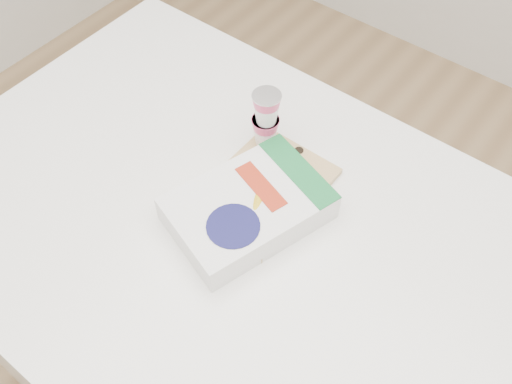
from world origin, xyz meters
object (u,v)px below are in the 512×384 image
(cutting_board, at_px, (264,189))
(cereal_box, at_px, (248,208))
(bananas, at_px, (252,186))
(yogurt_stack, at_px, (266,118))
(table, at_px, (242,331))

(cutting_board, height_order, cereal_box, cereal_box)
(bananas, height_order, yogurt_stack, yogurt_stack)
(cereal_box, bearing_deg, cutting_board, 120.91)
(cutting_board, xyz_separation_m, yogurt_stack, (-0.07, 0.10, 0.08))
(yogurt_stack, bearing_deg, table, -67.60)
(table, relative_size, cereal_box, 3.93)
(table, bearing_deg, cutting_board, 96.76)
(yogurt_stack, height_order, cereal_box, yogurt_stack)
(table, bearing_deg, yogurt_stack, 112.40)
(cereal_box, bearing_deg, table, -82.60)
(bananas, bearing_deg, yogurt_stack, 116.38)
(table, distance_m, cutting_board, 0.52)
(table, height_order, cutting_board, cutting_board)
(yogurt_stack, distance_m, cereal_box, 0.20)
(bananas, xyz_separation_m, yogurt_stack, (-0.06, 0.13, 0.05))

